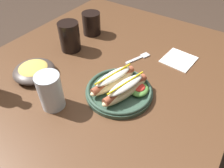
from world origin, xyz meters
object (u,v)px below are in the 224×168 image
(soda_cup, at_px, (70,37))
(napkin, at_px, (179,60))
(extra_cup, at_px, (91,23))
(hot_dog_plate, at_px, (120,88))
(water_cup, at_px, (51,91))
(fork, at_px, (139,58))
(side_bowl, at_px, (34,70))

(soda_cup, height_order, napkin, soda_cup)
(soda_cup, bearing_deg, extra_cup, 3.60)
(hot_dog_plate, xyz_separation_m, soda_cup, (0.11, 0.33, 0.04))
(water_cup, bearing_deg, fork, -15.32)
(fork, bearing_deg, water_cup, -173.68)
(hot_dog_plate, bearing_deg, soda_cup, 71.09)
(extra_cup, bearing_deg, soda_cup, -176.40)
(fork, height_order, side_bowl, side_bowl)
(extra_cup, distance_m, side_bowl, 0.38)
(water_cup, bearing_deg, napkin, -27.89)
(side_bowl, distance_m, napkin, 0.59)
(soda_cup, distance_m, water_cup, 0.33)
(soda_cup, relative_size, napkin, 0.97)
(side_bowl, bearing_deg, fork, -40.55)
(water_cup, distance_m, extra_cup, 0.48)
(water_cup, relative_size, extra_cup, 1.21)
(hot_dog_plate, distance_m, water_cup, 0.23)
(hot_dog_plate, height_order, soda_cup, soda_cup)
(hot_dog_plate, xyz_separation_m, side_bowl, (-0.10, 0.32, -0.00))
(fork, distance_m, water_cup, 0.41)
(side_bowl, height_order, napkin, side_bowl)
(fork, bearing_deg, napkin, -38.77)
(hot_dog_plate, xyz_separation_m, water_cup, (-0.17, 0.15, 0.04))
(water_cup, bearing_deg, soda_cup, 32.45)
(hot_dog_plate, bearing_deg, napkin, -17.76)
(side_bowl, xyz_separation_m, napkin, (0.41, -0.42, -0.02))
(water_cup, xyz_separation_m, napkin, (0.47, -0.25, -0.06))
(fork, height_order, napkin, same)
(water_cup, relative_size, napkin, 0.97)
(extra_cup, height_order, side_bowl, extra_cup)
(fork, xyz_separation_m, napkin, (0.08, -0.14, -0.00))
(soda_cup, bearing_deg, fork, -68.90)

